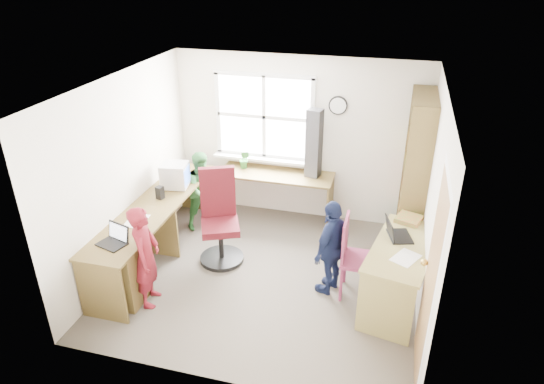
# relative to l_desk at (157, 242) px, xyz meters

# --- Properties ---
(room) EXTENTS (3.64, 3.44, 2.44)m
(room) POSITION_rel_l_desk_xyz_m (1.32, 0.38, 0.76)
(room) COLOR #4A433A
(room) RESTS_ON ground
(l_desk) EXTENTS (2.38, 2.95, 0.75)m
(l_desk) POSITION_rel_l_desk_xyz_m (0.00, 0.00, 0.00)
(l_desk) COLOR brown
(l_desk) RESTS_ON ground
(right_desk) EXTENTS (0.85, 1.42, 0.76)m
(right_desk) POSITION_rel_l_desk_xyz_m (2.88, 0.19, 0.10)
(right_desk) COLOR olive
(right_desk) RESTS_ON ground
(bookshelf) EXTENTS (0.30, 1.02, 2.10)m
(bookshelf) POSITION_rel_l_desk_xyz_m (2.96, 1.47, 0.55)
(bookshelf) COLOR brown
(bookshelf) RESTS_ON ground
(swivel_chair) EXTENTS (0.75, 0.75, 1.23)m
(swivel_chair) POSITION_rel_l_desk_xyz_m (0.61, 0.54, 0.07)
(swivel_chair) COLOR black
(swivel_chair) RESTS_ON ground
(wooden_chair) EXTENTS (0.43, 0.43, 0.99)m
(wooden_chair) POSITION_rel_l_desk_xyz_m (2.36, 0.23, 0.08)
(wooden_chair) COLOR #8F2F54
(wooden_chair) RESTS_ON ground
(crt_monitor) EXTENTS (0.39, 0.36, 0.34)m
(crt_monitor) POSITION_rel_l_desk_xyz_m (-0.16, 0.93, 0.47)
(crt_monitor) COLOR silver
(crt_monitor) RESTS_ON l_desk
(laptop_left) EXTENTS (0.36, 0.33, 0.21)m
(laptop_left) POSITION_rel_l_desk_xyz_m (-0.20, -0.55, 0.34)
(laptop_left) COLOR black
(laptop_left) RESTS_ON l_desk
(laptop_right) EXTENTS (0.35, 0.39, 0.22)m
(laptop_right) POSITION_rel_l_desk_xyz_m (2.79, 0.36, 0.36)
(laptop_right) COLOR black
(laptop_right) RESTS_ON right_desk
(speaker_a) EXTENTS (0.10, 0.10, 0.17)m
(speaker_a) POSITION_rel_l_desk_xyz_m (-0.20, 0.56, 0.38)
(speaker_a) COLOR black
(speaker_a) RESTS_ON l_desk
(speaker_b) EXTENTS (0.11, 0.11, 0.19)m
(speaker_b) POSITION_rel_l_desk_xyz_m (-0.17, 1.07, 0.39)
(speaker_b) COLOR black
(speaker_b) RESTS_ON l_desk
(cd_tower) EXTENTS (0.23, 0.21, 0.98)m
(cd_tower) POSITION_rel_l_desk_xyz_m (1.58, 1.77, 0.78)
(cd_tower) COLOR black
(cd_tower) RESTS_ON l_desk
(game_box) EXTENTS (0.35, 0.35, 0.05)m
(game_box) POSITION_rel_l_desk_xyz_m (2.93, 0.76, 0.33)
(game_box) COLOR red
(game_box) RESTS_ON right_desk
(paper_a) EXTENTS (0.27, 0.35, 0.00)m
(paper_a) POSITION_rel_l_desk_xyz_m (-0.21, -0.05, 0.30)
(paper_a) COLOR silver
(paper_a) RESTS_ON l_desk
(paper_b) EXTENTS (0.34, 0.38, 0.00)m
(paper_b) POSITION_rel_l_desk_xyz_m (2.91, -0.04, 0.31)
(paper_b) COLOR silver
(paper_b) RESTS_ON right_desk
(potted_plant) EXTENTS (0.18, 0.15, 0.28)m
(potted_plant) POSITION_rel_l_desk_xyz_m (0.56, 1.77, 0.44)
(potted_plant) COLOR #2C6E30
(potted_plant) RESTS_ON l_desk
(person_red) EXTENTS (0.39, 0.50, 1.22)m
(person_red) POSITION_rel_l_desk_xyz_m (0.15, -0.52, 0.16)
(person_red) COLOR maroon
(person_red) RESTS_ON ground
(person_green) EXTENTS (0.67, 0.71, 1.15)m
(person_green) POSITION_rel_l_desk_xyz_m (0.10, 1.26, 0.12)
(person_green) COLOR #2D7233
(person_green) RESTS_ON ground
(person_navy) EXTENTS (0.52, 0.75, 1.18)m
(person_navy) POSITION_rel_l_desk_xyz_m (2.10, 0.23, 0.14)
(person_navy) COLOR #141D40
(person_navy) RESTS_ON ground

